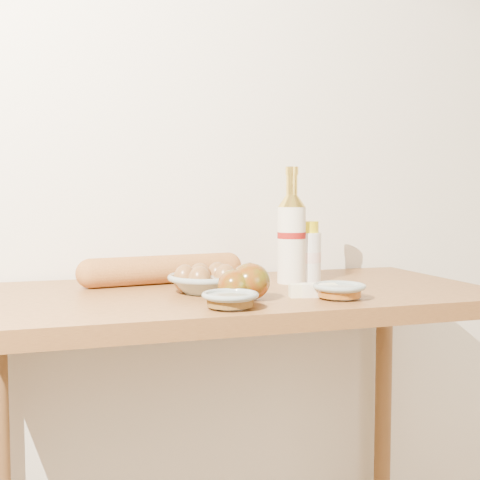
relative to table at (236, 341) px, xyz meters
name	(u,v)px	position (x,y,z in m)	size (l,w,h in m)	color
back_wall	(202,133)	(0.00, 0.33, 0.52)	(3.50, 0.02, 2.60)	white
table	(236,341)	(0.00, 0.00, 0.00)	(1.20, 0.60, 0.90)	#9C6532
bourbon_bottle	(292,236)	(0.17, 0.07, 0.24)	(0.08, 0.08, 0.29)	white
cream_bottle	(306,253)	(0.22, 0.09, 0.20)	(0.09, 0.09, 0.16)	white
egg_bowl	(207,281)	(-0.07, -0.02, 0.15)	(0.24, 0.24, 0.07)	#8C9995
baguette	(163,270)	(-0.15, 0.15, 0.16)	(0.44, 0.14, 0.07)	#C0793A
apple_redgreen_front	(235,285)	(-0.05, -0.15, 0.16)	(0.08, 0.08, 0.07)	maroon
apple_redgreen_right	(250,281)	(-0.01, -0.14, 0.16)	(0.11, 0.11, 0.08)	maroon
sugar_bowl	(230,300)	(-0.08, -0.22, 0.14)	(0.13, 0.13, 0.03)	gray
syrup_bowl	(339,291)	(0.17, -0.19, 0.14)	(0.13, 0.13, 0.03)	#909D97
butter_stick	(313,290)	(0.13, -0.15, 0.14)	(0.11, 0.05, 0.03)	#F4EFBD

